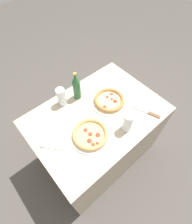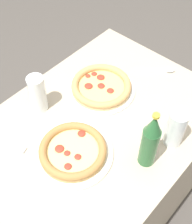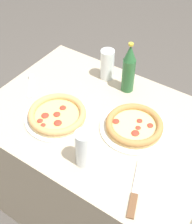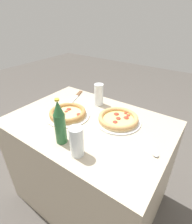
# 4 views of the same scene
# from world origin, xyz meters

# --- Properties ---
(ground_plane) EXTENTS (8.00, 8.00, 0.00)m
(ground_plane) POSITION_xyz_m (0.00, 0.00, 0.00)
(ground_plane) COLOR #4C4742
(table) EXTENTS (1.01, 0.71, 0.73)m
(table) POSITION_xyz_m (0.00, 0.00, 0.37)
(table) COLOR #B7A88E
(table) RESTS_ON ground_plane
(pizza_pepperoni) EXTENTS (0.28, 0.28, 0.04)m
(pizza_pepperoni) POSITION_xyz_m (-0.15, -0.03, 0.75)
(pizza_pepperoni) COLOR silver
(pizza_pepperoni) RESTS_ON table
(pizza_salami) EXTENTS (0.28, 0.28, 0.04)m
(pizza_salami) POSITION_xyz_m (0.15, 0.10, 0.75)
(pizza_salami) COLOR silver
(pizza_salami) RESTS_ON table
(glass_orange_juice) EXTENTS (0.06, 0.06, 0.16)m
(glass_orange_juice) POSITION_xyz_m (-0.08, 0.23, 0.80)
(glass_orange_juice) COLOR white
(glass_orange_juice) RESTS_ON table
(glass_cola) EXTENTS (0.07, 0.07, 0.15)m
(glass_cola) POSITION_xyz_m (0.13, -0.26, 0.80)
(glass_cola) COLOR white
(glass_cola) RESTS_ON table
(beer_bottle) EXTENTS (0.06, 0.06, 0.25)m
(beer_bottle) POSITION_xyz_m (-0.00, -0.23, 0.85)
(beer_bottle) COLOR #286033
(beer_bottle) RESTS_ON table
(spoon) EXTENTS (0.13, 0.15, 0.01)m
(spoon) POSITION_xyz_m (0.41, -0.01, 0.74)
(spoon) COLOR silver
(spoon) RESTS_ON table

